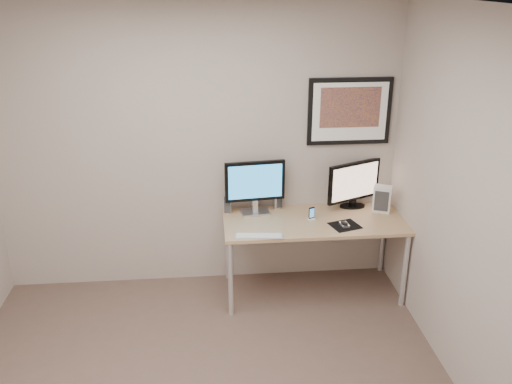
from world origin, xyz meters
The scene contains 12 objects.
room centered at (0.00, 0.45, 1.64)m, with size 3.60×3.60×3.60m.
desk centered at (1.00, 1.35, 0.66)m, with size 1.60×0.70×0.73m.
framed_art centered at (1.35, 1.68, 1.62)m, with size 0.75×0.04×0.60m.
monitor_large centered at (0.49, 1.55, 1.00)m, with size 0.54×0.20×0.49m.
monitor_tv centered at (1.41, 1.60, 0.97)m, with size 0.53×0.26×0.44m.
speaker_left centered at (0.25, 1.57, 0.82)m, with size 0.07×0.07×0.19m, color #B9B9BF.
speaker_right centered at (0.71, 1.64, 0.82)m, with size 0.07×0.07×0.19m, color #B9B9BF.
phone_dock centered at (0.98, 1.35, 0.79)m, with size 0.06×0.06×0.12m, color black.
keyboard centered at (0.48, 1.06, 0.74)m, with size 0.39×0.10×0.01m, color silver.
mousepad centered at (1.24, 1.20, 0.73)m, with size 0.24×0.21×0.00m, color black.
mouse centered at (1.24, 1.20, 0.75)m, with size 0.06×0.10×0.04m, color black.
fan_unit centered at (1.65, 1.48, 0.85)m, with size 0.16×0.11×0.24m, color silver.
Camera 1 is at (0.09, -2.94, 2.75)m, focal length 38.00 mm.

